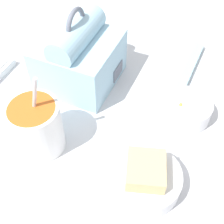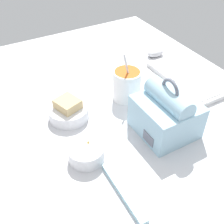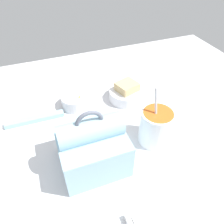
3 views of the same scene
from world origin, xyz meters
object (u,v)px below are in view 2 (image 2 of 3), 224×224
(keyboard, at_px, (183,79))
(computer_mouse, at_px, (155,52))
(soup_cup, at_px, (127,84))
(lunch_bag, at_px, (166,114))
(bento_bowl_snacks, at_px, (86,153))
(bento_bowl_sandwich, at_px, (69,111))
(chopstick_case, at_px, (124,192))

(keyboard, distance_m, computer_mouse, 0.22)
(soup_cup, relative_size, computer_mouse, 2.36)
(soup_cup, bearing_deg, lunch_bag, 3.92)
(bento_bowl_snacks, bearing_deg, bento_bowl_sandwich, 172.08)
(bento_bowl_sandwich, bearing_deg, keyboard, 87.28)
(bento_bowl_sandwich, relative_size, computer_mouse, 1.69)
(lunch_bag, relative_size, soup_cup, 1.03)
(lunch_bag, distance_m, bento_bowl_sandwich, 0.31)
(keyboard, relative_size, bento_bowl_sandwich, 2.46)
(bento_bowl_snacks, height_order, chopstick_case, bento_bowl_snacks)
(bento_bowl_sandwich, distance_m, chopstick_case, 0.34)
(keyboard, relative_size, chopstick_case, 1.66)
(keyboard, relative_size, lunch_bag, 1.71)
(keyboard, xyz_separation_m, bento_bowl_sandwich, (-0.02, -0.47, 0.02))
(keyboard, height_order, bento_bowl_sandwich, bento_bowl_sandwich)
(soup_cup, relative_size, chopstick_case, 0.94)
(lunch_bag, xyz_separation_m, chopstick_case, (0.14, -0.23, -0.06))
(lunch_bag, distance_m, computer_mouse, 0.48)
(lunch_bag, height_order, computer_mouse, lunch_bag)
(computer_mouse, bearing_deg, bento_bowl_sandwich, -68.41)
(keyboard, bearing_deg, bento_bowl_sandwich, -92.72)
(keyboard, bearing_deg, soup_cup, -94.41)
(bento_bowl_snacks, bearing_deg, soup_cup, 127.13)
(chopstick_case, bearing_deg, keyboard, 124.36)
(lunch_bag, xyz_separation_m, soup_cup, (-0.20, -0.01, -0.01))
(bento_bowl_snacks, distance_m, computer_mouse, 0.65)
(keyboard, bearing_deg, lunch_bag, -52.20)
(lunch_bag, height_order, bento_bowl_snacks, lunch_bag)
(computer_mouse, bearing_deg, lunch_bag, -32.94)
(soup_cup, xyz_separation_m, bento_bowl_sandwich, (-0.00, -0.22, -0.03))
(chopstick_case, bearing_deg, soup_cup, 147.34)
(keyboard, height_order, computer_mouse, computer_mouse)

